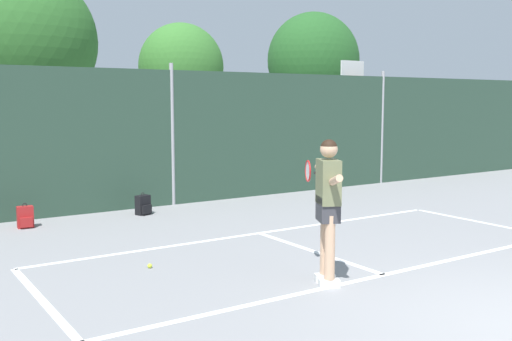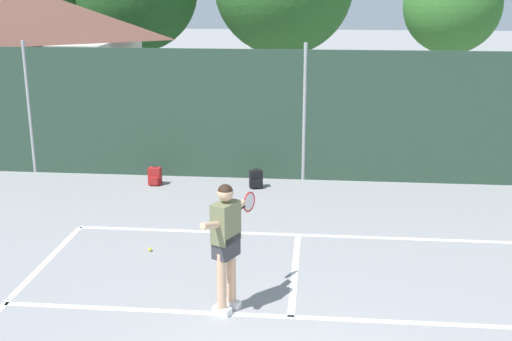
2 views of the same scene
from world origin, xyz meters
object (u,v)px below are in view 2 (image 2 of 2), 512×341
tennis_player (226,236)px  backpack_red (155,177)px  backpack_black (256,179)px  tennis_ball (150,250)px

tennis_player → backpack_red: 6.23m
tennis_player → backpack_black: tennis_player is taller
tennis_ball → backpack_black: 4.02m
tennis_ball → backpack_red: bearing=102.8°
tennis_ball → backpack_red: size_ratio=0.14×
tennis_player → tennis_ball: bearing=129.9°
backpack_red → backpack_black: same height
backpack_red → backpack_black: 2.31m
tennis_ball → backpack_red: 3.84m
backpack_red → tennis_player: bearing=-66.6°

